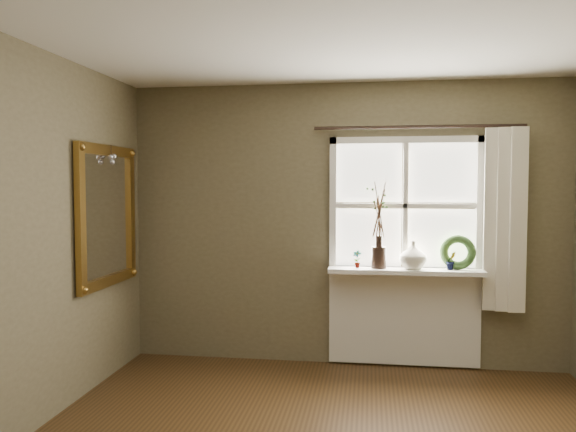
% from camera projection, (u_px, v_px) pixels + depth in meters
% --- Properties ---
extents(ceiling, '(4.50, 4.50, 0.00)m').
position_uv_depth(ceiling, '(325.00, 3.00, 2.89)').
color(ceiling, silver).
rests_on(ceiling, ground).
extents(wall_back, '(4.00, 0.10, 2.60)m').
position_uv_depth(wall_back, '(344.00, 224.00, 5.23)').
color(wall_back, brown).
rests_on(wall_back, ground).
extents(window_frame, '(1.36, 0.06, 1.24)m').
position_uv_depth(window_frame, '(405.00, 206.00, 5.07)').
color(window_frame, white).
rests_on(window_frame, wall_back).
extents(window_sill, '(1.36, 0.26, 0.04)m').
position_uv_depth(window_sill, '(405.00, 271.00, 5.00)').
color(window_sill, white).
rests_on(window_sill, wall_back).
extents(window_apron, '(1.36, 0.04, 0.88)m').
position_uv_depth(window_apron, '(404.00, 317.00, 5.13)').
color(window_apron, white).
rests_on(window_apron, ground).
extents(dark_jug, '(0.16, 0.16, 0.19)m').
position_uv_depth(dark_jug, '(379.00, 257.00, 5.02)').
color(dark_jug, black).
rests_on(dark_jug, window_sill).
extents(cream_vase, '(0.30, 0.30, 0.25)m').
position_uv_depth(cream_vase, '(413.00, 255.00, 4.98)').
color(cream_vase, beige).
rests_on(cream_vase, window_sill).
extents(wreath, '(0.33, 0.18, 0.32)m').
position_uv_depth(wreath, '(458.00, 256.00, 4.96)').
color(wreath, '#2B4920').
rests_on(wreath, window_sill).
extents(potted_plant_left, '(0.10, 0.09, 0.16)m').
position_uv_depth(potted_plant_left, '(357.00, 259.00, 5.05)').
color(potted_plant_left, '#2B4920').
rests_on(potted_plant_left, window_sill).
extents(potted_plant_right, '(0.11, 0.10, 0.16)m').
position_uv_depth(potted_plant_right, '(451.00, 260.00, 4.93)').
color(potted_plant_right, '#2B4920').
rests_on(potted_plant_right, window_sill).
extents(curtain, '(0.36, 0.12, 1.59)m').
position_uv_depth(curtain, '(504.00, 220.00, 4.86)').
color(curtain, beige).
rests_on(curtain, wall_back).
extents(curtain_rod, '(1.84, 0.03, 0.03)m').
position_uv_depth(curtain_rod, '(418.00, 127.00, 4.96)').
color(curtain_rod, black).
rests_on(curtain_rod, wall_back).
extents(gilt_mirror, '(0.10, 1.00, 1.19)m').
position_uv_depth(gilt_mirror, '(107.00, 215.00, 4.74)').
color(gilt_mirror, white).
rests_on(gilt_mirror, wall_left).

